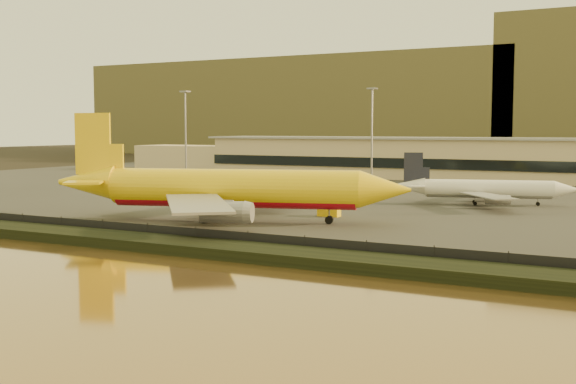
{
  "coord_description": "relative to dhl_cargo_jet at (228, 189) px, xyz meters",
  "views": [
    {
      "loc": [
        56.73,
        -89.95,
        15.42
      ],
      "look_at": [
        2.4,
        12.0,
        5.25
      ],
      "focal_mm": 45.0,
      "sensor_mm": 36.0,
      "label": 1
    }
  ],
  "objects": [
    {
      "name": "ground",
      "position": [
        7.4,
        -9.28,
        -5.53
      ],
      "size": [
        900.0,
        900.0,
        0.0
      ],
      "primitive_type": "plane",
      "color": "black",
      "rests_on": "ground"
    },
    {
      "name": "embankment",
      "position": [
        7.4,
        -26.28,
        -4.83
      ],
      "size": [
        320.0,
        7.0,
        1.4
      ],
      "primitive_type": "cube",
      "color": "black",
      "rests_on": "ground"
    },
    {
      "name": "perimeter_fence",
      "position": [
        7.4,
        -22.28,
        -4.23
      ],
      "size": [
        300.0,
        0.05,
        2.2
      ],
      "primitive_type": "cube",
      "color": "black",
      "rests_on": "tarmac"
    },
    {
      "name": "distant_hills",
      "position": [
        -13.34,
        330.72,
        25.86
      ],
      "size": [
        470.0,
        160.0,
        70.0
      ],
      "color": "brown",
      "rests_on": "ground"
    },
    {
      "name": "white_narrowbody_jet",
      "position": [
        31.33,
        46.28,
        -2.23
      ],
      "size": [
        35.53,
        33.9,
        10.38
      ],
      "rotation": [
        0.0,
        0.0,
        0.28
      ],
      "color": "white",
      "rests_on": "tarmac"
    },
    {
      "name": "apron_light_masts",
      "position": [
        22.4,
        65.72,
        10.17
      ],
      "size": [
        152.2,
        12.2,
        25.4
      ],
      "color": "slate",
      "rests_on": "tarmac"
    },
    {
      "name": "gse_vehicle_white",
      "position": [
        -13.27,
        26.3,
        -4.34
      ],
      "size": [
        4.81,
        3.4,
        1.98
      ],
      "primitive_type": "cube",
      "rotation": [
        0.0,
        0.0,
        0.36
      ],
      "color": "white",
      "rests_on": "tarmac"
    },
    {
      "name": "tarmac",
      "position": [
        7.4,
        85.72,
        -5.43
      ],
      "size": [
        320.0,
        220.0,
        0.2
      ],
      "primitive_type": "cube",
      "color": "#2D2D2D",
      "rests_on": "ground"
    },
    {
      "name": "terminal_building",
      "position": [
        -7.12,
        116.27,
        0.71
      ],
      "size": [
        202.0,
        25.0,
        12.6
      ],
      "color": "#C7AD8A",
      "rests_on": "tarmac"
    },
    {
      "name": "gse_vehicle_yellow",
      "position": [
        11.84,
        14.06,
        -4.47
      ],
      "size": [
        3.85,
        1.76,
        1.73
      ],
      "primitive_type": "cube",
      "rotation": [
        0.0,
        0.0,
        -0.01
      ],
      "color": "yellow",
      "rests_on": "tarmac"
    },
    {
      "name": "dhl_cargo_jet",
      "position": [
        0.0,
        0.0,
        0.0
      ],
      "size": [
        58.63,
        55.97,
        17.86
      ],
      "rotation": [
        0.0,
        0.0,
        0.3
      ],
      "color": "yellow",
      "rests_on": "tarmac"
    }
  ]
}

